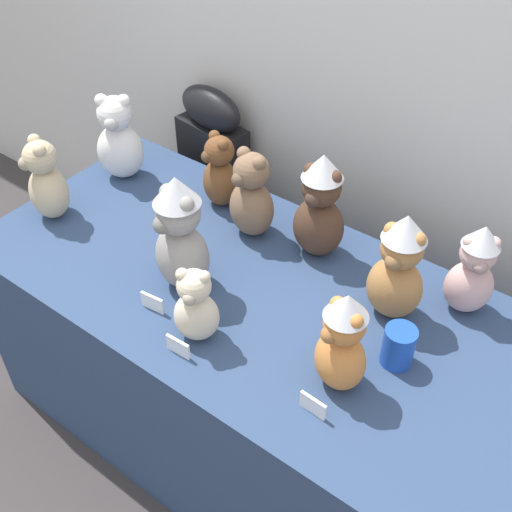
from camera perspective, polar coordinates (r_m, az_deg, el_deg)
The scene contains 18 objects.
ground_plane at distance 2.22m, azimuth -4.13°, elevation -20.11°, with size 10.00×10.00×0.00m, color #3D3838.
wall_back at distance 1.93m, azimuth 12.39°, elevation 20.89°, with size 7.00×0.08×2.60m, color silver.
display_table at distance 2.02m, azimuth 0.00°, elevation -10.26°, with size 1.69×0.79×0.72m, color navy.
instrument_case at distance 2.52m, azimuth -3.71°, elevation 5.42°, with size 0.29×0.16×0.94m.
teddy_bear_caramel at distance 1.62m, azimuth 12.78°, elevation -1.09°, with size 0.15×0.14×0.33m.
teddy_bear_ginger at distance 1.44m, azimuth 7.83°, elevation -7.78°, with size 0.16×0.15×0.29m.
teddy_bear_cream at distance 1.57m, azimuth -5.50°, elevation -4.64°, with size 0.15×0.14×0.23m.
teddy_bear_sand at distance 2.04m, azimuth -18.54°, elevation 6.44°, with size 0.18×0.17×0.28m.
teddy_bear_mocha at distance 1.87m, azimuth -0.42°, elevation 5.42°, with size 0.17×0.15×0.29m.
teddy_bear_chestnut at distance 2.00m, azimuth -3.30°, elevation 7.57°, with size 0.16×0.15×0.25m.
teddy_bear_ash at distance 1.67m, azimuth -6.91°, elevation 1.89°, with size 0.18×0.16×0.36m.
teddy_bear_snow at distance 2.17m, azimuth -12.36°, elevation 10.28°, with size 0.20×0.20×0.30m.
teddy_bear_cocoa at distance 1.78m, azimuth 5.81°, elevation 4.42°, with size 0.16×0.14×0.34m.
teddy_bear_blush at distance 1.70m, azimuth 19.14°, elevation -1.24°, with size 0.16×0.16×0.28m.
party_cup_blue at distance 1.58m, azimuth 12.82°, elevation -8.00°, with size 0.08×0.08×0.11m, color blue.
name_card_front_left at distance 1.70m, azimuth -9.39°, elevation -4.21°, with size 0.07×0.01×0.05m, color white.
name_card_front_middle at distance 1.59m, azimuth -7.10°, elevation -8.18°, with size 0.07×0.01×0.05m, color white.
name_card_front_right at distance 1.47m, azimuth 5.15°, elevation -13.42°, with size 0.07×0.01×0.05m, color white.
Camera 1 is at (0.76, -0.76, 1.94)m, focal length 44.03 mm.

